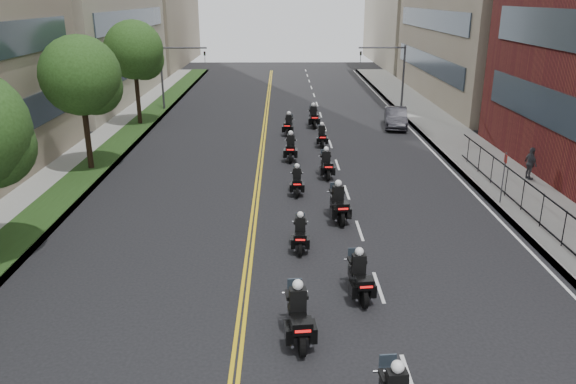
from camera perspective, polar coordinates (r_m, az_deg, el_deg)
name	(u,v)px	position (r m, az deg, el deg)	size (l,w,h in m)	color
sidewalk_right	(483,163)	(35.81, 19.22, 2.79)	(4.00, 90.00, 0.15)	gray
sidewalk_left	(84,165)	(35.68, -20.06, 2.64)	(4.00, 90.00, 0.15)	gray
grass_strip	(97,163)	(35.40, -18.85, 2.81)	(2.00, 90.00, 0.04)	#1F3814
street_trees	(45,99)	(28.44, -23.46, 8.71)	(4.40, 38.40, 7.98)	black
traffic_signal_right	(393,68)	(50.59, 10.60, 12.30)	(4.09, 0.20, 5.60)	#3F3F44
traffic_signal_left	(172,68)	(50.52, -11.66, 12.22)	(4.09, 0.20, 5.60)	#3F3F44
motorcycle_2	(298,317)	(16.76, 1.05, -12.58)	(0.70, 2.55, 1.88)	black
motorcycle_3	(359,278)	(19.12, 7.24, -8.65)	(0.66, 2.35, 1.73)	black
motorcycle_4	(300,235)	(22.38, 1.25, -4.36)	(0.49, 2.11, 1.55)	black
motorcycle_5	(338,205)	(25.28, 5.14, -1.30)	(0.70, 2.52, 1.86)	black
motorcycle_6	(297,182)	(28.61, 0.91, 1.02)	(0.49, 2.13, 1.57)	black
motorcycle_7	(326,165)	(31.33, 3.91, 2.73)	(0.57, 2.32, 1.71)	black
motorcycle_8	(291,148)	(34.61, 0.27, 4.44)	(0.58, 2.46, 1.81)	black
motorcycle_9	(322,137)	(37.95, 3.46, 5.63)	(0.50, 2.19, 1.62)	black
motorcycle_10	(289,125)	(41.13, 0.06, 6.77)	(0.69, 2.28, 1.69)	black
motorcycle_11	(313,118)	(43.59, 2.60, 7.57)	(0.61, 2.54, 1.87)	black
parked_sedan	(396,118)	(44.22, 10.88, 7.44)	(1.60, 4.60, 1.51)	black
pedestrian_c	(531,163)	(33.04, 23.42, 2.68)	(1.04, 0.43, 1.77)	#404248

